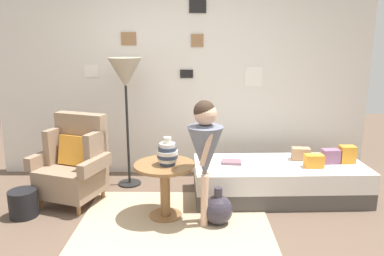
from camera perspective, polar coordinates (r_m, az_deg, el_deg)
ground_plane at (r=3.39m, az=-2.85°, el=-18.04°), size 12.00×12.00×0.00m
gallery_wall at (r=4.86m, az=-1.65°, el=7.97°), size 4.80×0.12×2.60m
rug at (r=3.78m, az=-2.70°, el=-14.32°), size 1.86×1.48×0.01m
armchair at (r=4.30m, az=-17.57°, el=-5.18°), size 0.87×0.76×0.97m
daybed at (r=4.39m, az=13.11°, el=-7.79°), size 1.93×0.88×0.40m
pillow_head at (r=4.56m, az=22.68°, el=-3.75°), size 0.17×0.13×0.20m
pillow_mid at (r=4.49m, az=20.44°, el=-4.08°), size 0.20×0.15×0.16m
pillow_back at (r=4.29m, az=18.18°, el=-4.82°), size 0.20×0.12×0.14m
pillow_extra at (r=4.51m, az=16.32°, el=-3.81°), size 0.21×0.14×0.14m
side_table at (r=3.76m, az=-4.17°, el=-7.75°), size 0.61×0.61×0.57m
vase_striped at (r=3.64m, az=-3.77°, el=-3.90°), size 0.21×0.21×0.28m
floor_lamp at (r=4.46m, az=-10.18°, el=7.65°), size 0.40×0.40×1.56m
person_child at (r=3.48m, az=2.02°, el=-2.78°), size 0.34×0.34×1.23m
book_on_daybed at (r=4.24m, az=6.08°, el=-5.20°), size 0.23×0.18×0.03m
demijohn_near at (r=3.72m, az=4.00°, el=-12.32°), size 0.29×0.29×0.38m
magazine_basket at (r=4.22m, az=-24.44°, el=-10.48°), size 0.28×0.28×0.28m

